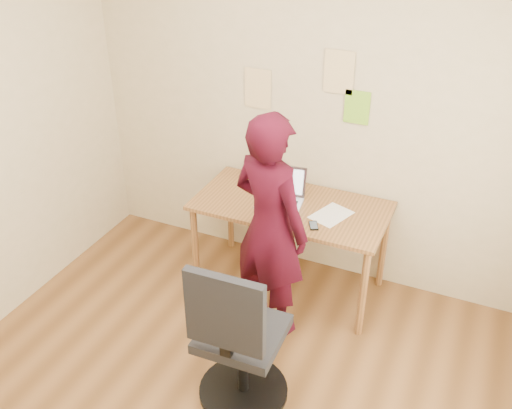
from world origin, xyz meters
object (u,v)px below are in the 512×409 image
at_px(laptop, 281,195).
at_px(person, 270,227).
at_px(office_chair, 238,346).
at_px(phone, 313,226).
at_px(desk, 291,214).

xyz_separation_m(laptop, person, (0.11, -0.46, 0.02)).
relative_size(office_chair, person, 0.66).
bearing_deg(person, phone, -115.13).
xyz_separation_m(laptop, office_chair, (0.22, -1.20, -0.33)).
bearing_deg(desk, person, -87.52).
height_order(desk, phone, phone).
bearing_deg(laptop, person, -84.84).
bearing_deg(office_chair, phone, 81.56).
bearing_deg(laptop, phone, -42.35).
xyz_separation_m(phone, office_chair, (-0.11, -0.97, -0.29)).
bearing_deg(phone, desk, 113.20).
height_order(office_chair, person, person).
height_order(phone, person, person).
distance_m(phone, office_chair, 1.02).
bearing_deg(phone, office_chair, -122.49).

